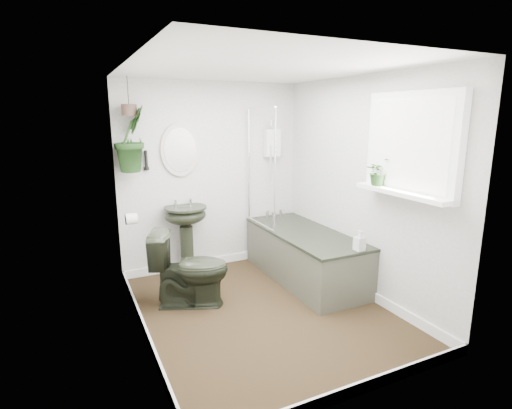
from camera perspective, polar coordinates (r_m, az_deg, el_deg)
name	(u,v)px	position (r m, az deg, el deg)	size (l,w,h in m)	color
floor	(262,311)	(4.11, 0.93, -14.98)	(2.30, 2.80, 0.02)	black
ceiling	(263,67)	(3.67, 1.07, 19.09)	(2.30, 2.80, 0.02)	white
wall_back	(212,177)	(5.00, -6.26, 3.97)	(2.30, 0.02, 2.30)	silver
wall_front	(364,238)	(2.58, 15.21, -4.68)	(2.30, 0.02, 2.30)	silver
wall_left	(135,210)	(3.38, -16.89, -0.71)	(0.02, 2.80, 2.30)	silver
wall_right	(361,188)	(4.36, 14.78, 2.34)	(0.02, 2.80, 2.30)	silver
skirting	(263,306)	(4.09, 0.94, -14.24)	(2.30, 2.80, 0.10)	white
bathtub	(304,255)	(4.76, 6.94, -7.21)	(0.72, 1.72, 0.58)	black
bath_screen	(261,168)	(4.78, 0.73, 5.22)	(0.04, 0.72, 1.40)	silver
shower_box	(272,143)	(5.21, 2.31, 8.81)	(0.20, 0.10, 0.35)	white
oval_mirror	(180,150)	(4.81, -10.79, 7.67)	(0.46, 0.03, 0.62)	beige
wall_sconce	(146,160)	(4.72, -15.42, 6.13)	(0.04, 0.04, 0.22)	black
toilet_roll_holder	(131,219)	(4.12, -17.39, -1.97)	(0.11, 0.11, 0.11)	white
window_recess	(412,144)	(3.75, 21.35, 7.99)	(0.08, 1.00, 0.90)	white
window_sill	(402,193)	(3.75, 20.10, 1.60)	(0.18, 1.00, 0.04)	white
window_blinds	(408,145)	(3.71, 20.87, 8.00)	(0.01, 0.86, 0.76)	white
toilet	(190,268)	(4.13, -9.41, -9.00)	(0.43, 0.76, 0.78)	black
pedestal_sink	(187,240)	(4.89, -9.87, -5.08)	(0.50, 0.42, 0.85)	black
sill_plant	(378,172)	(3.93, 17.09, 4.52)	(0.23, 0.20, 0.26)	black
hanging_plant	(131,138)	(4.56, -17.42, 8.99)	(0.40, 0.32, 0.72)	black
soap_bottle	(360,240)	(4.11, 14.58, -4.99)	(0.09, 0.09, 0.20)	black
hanging_pot	(129,110)	(4.56, -17.68, 12.74)	(0.16, 0.16, 0.12)	#4C362C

